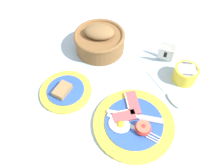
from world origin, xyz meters
name	(u,v)px	position (x,y,z in m)	size (l,w,h in m)	color
ground_plane	(105,113)	(0.00, 0.00, 0.00)	(3.00, 3.00, 0.00)	#A3BCD1
breakfast_plate	(134,123)	(0.10, 0.01, 0.01)	(0.27, 0.27, 0.04)	yellow
bread_plate	(66,91)	(-0.17, 0.01, 0.01)	(0.19, 0.19, 0.04)	yellow
sugar_cup	(186,74)	(0.19, 0.27, 0.03)	(0.09, 0.09, 0.06)	yellow
bread_basket	(100,40)	(-0.18, 0.26, 0.05)	(0.21, 0.21, 0.11)	brown
number_card	(166,53)	(0.09, 0.33, 0.04)	(0.07, 0.05, 0.07)	white
teaspoon_by_saucer	(169,95)	(0.16, 0.17, 0.01)	(0.17, 0.12, 0.01)	silver
fork_on_cloth	(51,133)	(-0.11, -0.15, 0.00)	(0.04, 0.19, 0.01)	silver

